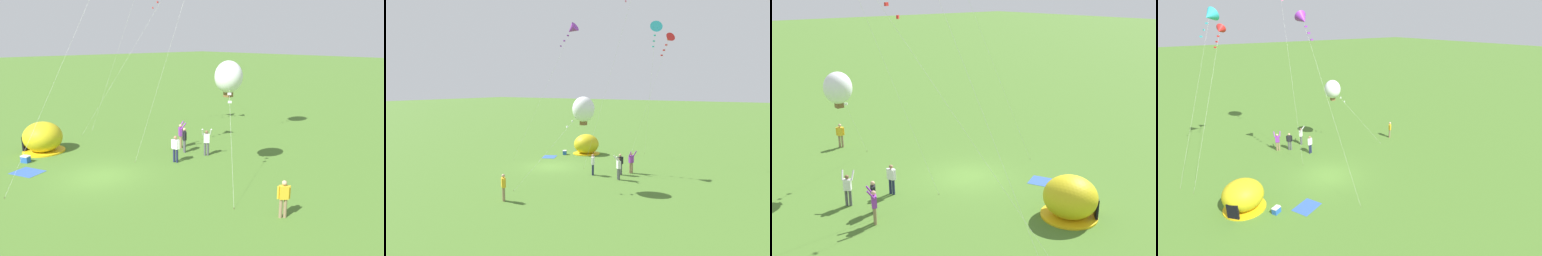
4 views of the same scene
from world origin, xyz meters
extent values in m
plane|color=#477028|center=(0.00, 0.00, 0.00)|extent=(300.00, 300.00, 0.00)
ellipsoid|color=gold|center=(-6.93, -0.56, 1.05)|extent=(2.70, 2.60, 2.10)
cylinder|color=yellow|center=(-6.93, -0.56, 0.05)|extent=(2.81, 2.81, 0.10)
cube|color=black|center=(-7.88, -1.42, 0.55)|extent=(0.62, 0.68, 1.10)
cube|color=#3359A5|center=(-3.46, -2.86, 0.01)|extent=(2.08, 1.88, 0.01)
cube|color=#2659B2|center=(-5.40, -2.30, 0.19)|extent=(0.63, 0.56, 0.38)
cube|color=white|center=(-5.40, -2.30, 0.41)|extent=(0.64, 0.58, 0.06)
cylinder|color=#8C7251|center=(9.75, 3.39, 0.44)|extent=(0.15, 0.15, 0.88)
cylinder|color=#8C7251|center=(9.88, 3.55, 0.44)|extent=(0.15, 0.15, 0.88)
cube|color=gold|center=(9.82, 3.47, 1.18)|extent=(0.42, 0.45, 0.60)
sphere|color=tan|center=(9.82, 3.47, 1.61)|extent=(0.22, 0.22, 0.22)
cylinder|color=gold|center=(9.66, 3.27, 1.18)|extent=(0.09, 0.09, 0.58)
cylinder|color=gold|center=(9.97, 3.67, 1.18)|extent=(0.09, 0.09, 0.58)
cylinder|color=#4C4C51|center=(1.24, 7.29, 0.44)|extent=(0.15, 0.15, 0.88)
cylinder|color=#4C4C51|center=(1.11, 7.14, 0.44)|extent=(0.15, 0.15, 0.88)
cube|color=white|center=(1.17, 7.21, 1.18)|extent=(0.43, 0.44, 0.60)
sphere|color=brown|center=(1.17, 7.21, 1.61)|extent=(0.22, 0.22, 0.22)
cylinder|color=white|center=(1.46, 7.31, 1.64)|extent=(0.37, 0.28, 0.50)
cylinder|color=white|center=(1.11, 6.92, 1.64)|extent=(0.31, 0.35, 0.50)
cylinder|color=#4C4C51|center=(-0.28, 6.54, 0.44)|extent=(0.15, 0.15, 0.88)
cylinder|color=#4C4C51|center=(-0.45, 6.65, 0.44)|extent=(0.15, 0.15, 0.88)
cube|color=black|center=(-0.36, 6.59, 1.18)|extent=(0.45, 0.40, 0.60)
sphere|color=tan|center=(-0.36, 6.59, 1.61)|extent=(0.22, 0.22, 0.22)
cylinder|color=black|center=(-0.15, 6.46, 1.18)|extent=(0.09, 0.09, 0.58)
cylinder|color=black|center=(-0.58, 6.72, 1.18)|extent=(0.09, 0.09, 0.58)
cylinder|color=#8C7251|center=(-1.46, 7.15, 0.44)|extent=(0.15, 0.15, 0.88)
cylinder|color=#8C7251|center=(-1.28, 7.07, 0.44)|extent=(0.15, 0.15, 0.88)
cube|color=purple|center=(-1.37, 7.11, 1.18)|extent=(0.45, 0.38, 0.60)
sphere|color=tan|center=(-1.37, 7.11, 1.61)|extent=(0.22, 0.22, 0.22)
cylinder|color=purple|center=(-1.55, 7.36, 1.64)|extent=(0.19, 0.39, 0.50)
cylinder|color=purple|center=(-1.07, 7.13, 1.64)|extent=(0.29, 0.36, 0.50)
cylinder|color=#1E2347|center=(0.99, 4.81, 0.44)|extent=(0.15, 0.15, 0.88)
cylinder|color=#1E2347|center=(0.81, 4.73, 0.44)|extent=(0.15, 0.15, 0.88)
cube|color=white|center=(0.90, 4.77, 1.18)|extent=(0.44, 0.37, 0.60)
sphere|color=#9E7051|center=(0.90, 4.77, 1.61)|extent=(0.22, 0.22, 0.22)
cylinder|color=white|center=(1.13, 4.87, 1.18)|extent=(0.09, 0.09, 0.58)
cylinder|color=white|center=(0.67, 4.67, 1.18)|extent=(0.09, 0.09, 0.58)
cylinder|color=silver|center=(-7.12, 6.16, 5.59)|extent=(4.65, 5.43, 11.17)
cylinder|color=brown|center=(-9.44, 3.45, 0.03)|extent=(0.03, 0.03, 0.06)
cone|color=red|center=(-4.80, 8.87, 11.17)|extent=(1.17, 1.18, 0.97)
cube|color=red|center=(-5.08, 8.54, 10.69)|extent=(0.19, 0.18, 0.12)
cube|color=red|center=(-5.31, 8.27, 10.27)|extent=(0.15, 0.20, 0.12)
cube|color=red|center=(-5.55, 7.99, 9.86)|extent=(0.18, 0.18, 0.12)
cylinder|color=silver|center=(-7.95, 6.00, 6.12)|extent=(4.44, 2.60, 12.25)
cylinder|color=brown|center=(-10.16, 4.70, 0.03)|extent=(0.03, 0.03, 0.06)
cone|color=#33B7D1|center=(-5.74, 7.29, 12.25)|extent=(1.53, 1.51, 1.30)
cube|color=#33B7D1|center=(-6.09, 7.09, 11.70)|extent=(0.18, 0.19, 0.12)
cube|color=#33B7D1|center=(-6.38, 6.92, 11.24)|extent=(0.10, 0.21, 0.12)
cube|color=#33B7D1|center=(-6.68, 6.74, 10.77)|extent=(0.18, 0.19, 0.12)
cylinder|color=silver|center=(-0.22, 5.52, 7.53)|extent=(1.23, 5.30, 15.06)
cylinder|color=brown|center=(-0.83, 2.87, 0.03)|extent=(0.03, 0.03, 0.06)
cube|color=pink|center=(0.15, 7.13, 13.52)|extent=(0.21, 0.09, 0.12)
cylinder|color=silver|center=(-0.63, -1.65, 6.00)|extent=(0.33, 6.65, 12.01)
cylinder|color=brown|center=(-0.47, -4.97, 0.03)|extent=(0.03, 0.03, 0.06)
cone|color=purple|center=(-0.79, 1.67, 12.01)|extent=(0.92, 1.16, 1.15)
cube|color=purple|center=(-0.77, 1.25, 11.51)|extent=(0.21, 0.10, 0.12)
cube|color=purple|center=(-0.75, 0.89, 11.08)|extent=(0.21, 0.09, 0.12)
cube|color=purple|center=(-0.73, 0.54, 10.65)|extent=(0.21, 0.11, 0.12)
cylinder|color=silver|center=(6.03, 4.21, 2.78)|extent=(3.64, 3.40, 5.56)
cylinder|color=brown|center=(7.84, 2.52, 0.03)|extent=(0.03, 0.03, 0.06)
ellipsoid|color=white|center=(4.22, 5.91, 5.55)|extent=(1.57, 1.57, 1.78)
cube|color=brown|center=(4.22, 5.91, 4.57)|extent=(0.39, 0.39, 0.28)
cube|color=white|center=(4.54, 5.61, 5.10)|extent=(0.20, 0.17, 0.12)
cube|color=white|center=(4.81, 5.35, 4.72)|extent=(0.19, 0.17, 0.12)
cube|color=white|center=(5.08, 5.10, 4.34)|extent=(0.18, 0.19, 0.12)
camera|label=1|loc=(18.32, -9.48, 7.62)|focal=35.00mm
camera|label=2|loc=(26.60, 19.65, 7.20)|focal=35.00mm
camera|label=3|loc=(-18.75, 16.29, 10.75)|focal=42.00mm
camera|label=4|loc=(-11.02, -18.62, 11.94)|focal=28.00mm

